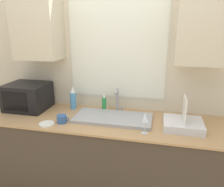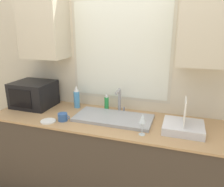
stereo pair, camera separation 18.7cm
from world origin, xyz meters
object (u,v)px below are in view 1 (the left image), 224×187
at_px(mug_near_sink, 62,119).
at_px(wine_glass, 145,118).
at_px(soap_bottle, 104,104).
at_px(dish_rack, 183,123).
at_px(spray_bottle, 73,98).
at_px(faucet, 117,99).
at_px(microwave, 28,96).

height_order(mug_near_sink, wine_glass, wine_glass).
bearing_deg(wine_glass, soap_bottle, 137.83).
relative_size(dish_rack, spray_bottle, 1.35).
bearing_deg(dish_rack, soap_bottle, 162.96).
bearing_deg(dish_rack, wine_glass, -151.18).
bearing_deg(soap_bottle, faucet, -1.33).
relative_size(faucet, mug_near_sink, 2.13).
height_order(dish_rack, spray_bottle, dish_rack).
bearing_deg(microwave, mug_near_sink, -26.85).
xyz_separation_m(faucet, dish_rack, (0.65, -0.24, -0.10)).
height_order(faucet, spray_bottle, faucet).
bearing_deg(soap_bottle, mug_near_sink, -129.55).
bearing_deg(spray_bottle, wine_glass, -26.80).
bearing_deg(spray_bottle, soap_bottle, 1.73).
xyz_separation_m(microwave, soap_bottle, (0.84, 0.12, -0.06)).
distance_m(dish_rack, mug_near_sink, 1.12).
xyz_separation_m(faucet, microwave, (-0.99, -0.11, -0.01)).
bearing_deg(mug_near_sink, wine_glass, -3.22).
bearing_deg(wine_glass, mug_near_sink, 176.78).
height_order(microwave, soap_bottle, microwave).
height_order(faucet, microwave, microwave).
bearing_deg(faucet, dish_rack, -20.31).
relative_size(spray_bottle, mug_near_sink, 2.10).
bearing_deg(spray_bottle, microwave, -167.69).
bearing_deg(microwave, dish_rack, -4.47).
relative_size(microwave, dish_rack, 1.26).
bearing_deg(faucet, wine_glass, -52.53).
xyz_separation_m(spray_bottle, wine_glass, (0.82, -0.42, 0.02)).
bearing_deg(soap_bottle, dish_rack, -17.04).
bearing_deg(microwave, wine_glass, -13.29).
xyz_separation_m(dish_rack, soap_bottle, (-0.80, 0.24, 0.03)).
bearing_deg(dish_rack, mug_near_sink, -173.00).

